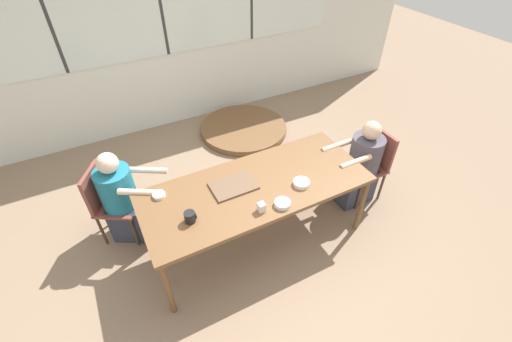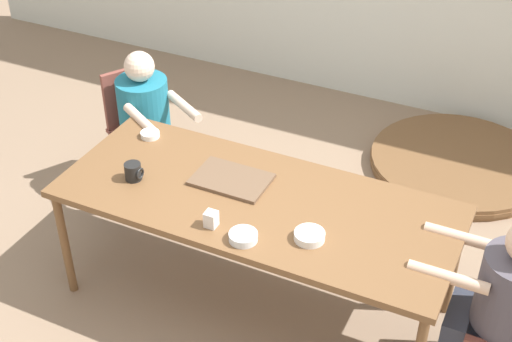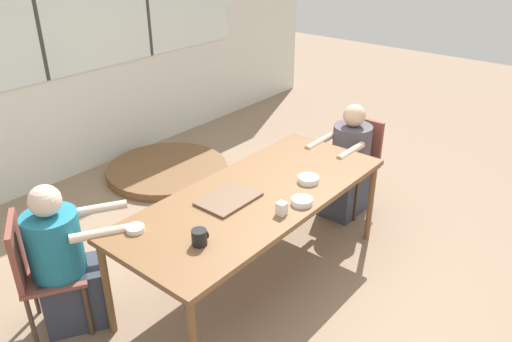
% 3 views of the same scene
% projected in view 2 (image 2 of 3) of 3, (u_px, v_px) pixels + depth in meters
% --- Properties ---
extents(ground_plane, '(16.00, 16.00, 0.00)m').
position_uv_depth(ground_plane, '(256.00, 299.00, 4.25)').
color(ground_plane, '#8C725B').
extents(dining_table, '(2.17, 0.90, 0.76)m').
position_uv_depth(dining_table, '(256.00, 206.00, 3.85)').
color(dining_table, brown).
rests_on(dining_table, ground_plane).
extents(chair_for_woman_green_shirt, '(0.55, 0.55, 0.86)m').
position_uv_depth(chair_for_woman_green_shirt, '(137.00, 118.00, 4.98)').
color(chair_for_woman_green_shirt, brown).
rests_on(chair_for_woman_green_shirt, ground_plane).
extents(person_woman_green_shirt, '(0.71, 0.61, 1.07)m').
position_uv_depth(person_woman_green_shirt, '(149.00, 134.00, 4.88)').
color(person_woman_green_shirt, '#333847').
rests_on(person_woman_green_shirt, ground_plane).
extents(person_man_blue_shirt, '(0.66, 0.37, 1.05)m').
position_uv_depth(person_man_blue_shirt, '(498.00, 316.00, 3.52)').
color(person_man_blue_shirt, '#333847').
rests_on(person_man_blue_shirt, ground_plane).
extents(food_tray_dark, '(0.42, 0.29, 0.02)m').
position_uv_depth(food_tray_dark, '(231.00, 179.00, 3.94)').
color(food_tray_dark, brown).
rests_on(food_tray_dark, dining_table).
extents(coffee_mug, '(0.10, 0.09, 0.10)m').
position_uv_depth(coffee_mug, '(133.00, 172.00, 3.93)').
color(coffee_mug, black).
rests_on(coffee_mug, dining_table).
extents(milk_carton_small, '(0.06, 0.06, 0.09)m').
position_uv_depth(milk_carton_small, '(211.00, 219.00, 3.60)').
color(milk_carton_small, silver).
rests_on(milk_carton_small, dining_table).
extents(bowl_white_shallow, '(0.15, 0.15, 0.04)m').
position_uv_depth(bowl_white_shallow, '(243.00, 237.00, 3.53)').
color(bowl_white_shallow, silver).
rests_on(bowl_white_shallow, dining_table).
extents(bowl_cereal, '(0.16, 0.16, 0.04)m').
position_uv_depth(bowl_cereal, '(309.00, 236.00, 3.53)').
color(bowl_cereal, white).
rests_on(bowl_cereal, dining_table).
extents(bowl_fruit, '(0.11, 0.11, 0.03)m').
position_uv_depth(bowl_fruit, '(150.00, 134.00, 4.31)').
color(bowl_fruit, white).
rests_on(bowl_fruit, dining_table).
extents(folded_table_stack, '(1.31, 1.31, 0.09)m').
position_uv_depth(folded_table_stack, '(458.00, 163.00, 5.35)').
color(folded_table_stack, brown).
rests_on(folded_table_stack, ground_plane).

